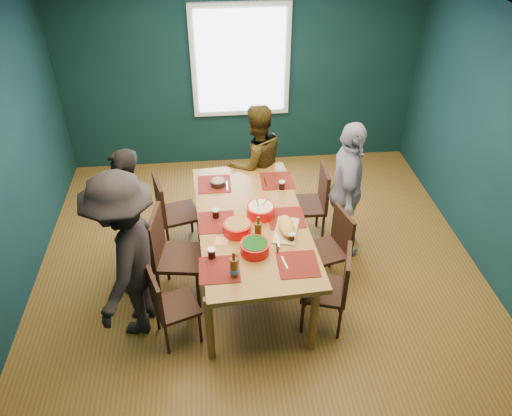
{
  "coord_description": "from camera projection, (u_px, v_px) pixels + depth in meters",
  "views": [
    {
      "loc": [
        -0.45,
        -4.16,
        3.92
      ],
      "look_at": [
        -0.05,
        -0.16,
        0.99
      ],
      "focal_mm": 35.0,
      "sensor_mm": 36.0,
      "label": 1
    }
  ],
  "objects": [
    {
      "name": "napkin_b",
      "position": [
        222.0,
        241.0,
        4.82
      ],
      "size": [
        0.14,
        0.14,
        0.0
      ],
      "primitive_type": "cube",
      "rotation": [
        0.0,
        0.0,
        -0.17
      ],
      "color": "#EF8964",
      "rests_on": "dining_table"
    },
    {
      "name": "cutting_board",
      "position": [
        286.0,
        227.0,
        4.91
      ],
      "size": [
        0.33,
        0.55,
        0.12
      ],
      "rotation": [
        0.0,
        0.0,
        -0.28
      ],
      "color": "#D6B873",
      "rests_on": "dining_table"
    },
    {
      "name": "chair_left_far",
      "position": [
        170.0,
        209.0,
        5.72
      ],
      "size": [
        0.52,
        0.52,
        0.95
      ],
      "rotation": [
        0.0,
        0.0,
        0.26
      ],
      "color": "black",
      "rests_on": "floor"
    },
    {
      "name": "chair_left_mid",
      "position": [
        169.0,
        250.0,
        5.05
      ],
      "size": [
        0.53,
        0.53,
        1.04
      ],
      "rotation": [
        0.0,
        0.0,
        -0.15
      ],
      "color": "black",
      "rests_on": "floor"
    },
    {
      "name": "dining_table",
      "position": [
        252.0,
        226.0,
        5.13
      ],
      "size": [
        1.21,
        2.23,
        0.83
      ],
      "rotation": [
        0.0,
        0.0,
        0.06
      ],
      "color": "brown",
      "rests_on": "floor"
    },
    {
      "name": "napkin_c",
      "position": [
        296.0,
        262.0,
        4.57
      ],
      "size": [
        0.2,
        0.2,
        0.0
      ],
      "primitive_type": "cube",
      "rotation": [
        0.0,
        0.0,
        0.52
      ],
      "color": "#EF8964",
      "rests_on": "dining_table"
    },
    {
      "name": "chair_right_near",
      "position": [
        334.0,
        284.0,
        4.75
      ],
      "size": [
        0.52,
        0.52,
        0.93
      ],
      "rotation": [
        0.0,
        0.0,
        -0.29
      ],
      "color": "black",
      "rests_on": "floor"
    },
    {
      "name": "cola_glass_d",
      "position": [
        216.0,
        213.0,
        5.1
      ],
      "size": [
        0.07,
        0.07,
        0.1
      ],
      "color": "black",
      "rests_on": "dining_table"
    },
    {
      "name": "person_back",
      "position": [
        256.0,
        164.0,
        6.1
      ],
      "size": [
        0.91,
        0.81,
        1.54
      ],
      "primitive_type": "imported",
      "rotation": [
        0.0,
        0.0,
        3.51
      ],
      "color": "black",
      "rests_on": "floor"
    },
    {
      "name": "beer_bottle_b",
      "position": [
        258.0,
        231.0,
        4.78
      ],
      "size": [
        0.07,
        0.07,
        0.27
      ],
      "color": "#4B300D",
      "rests_on": "dining_table"
    },
    {
      "name": "cola_glass_b",
      "position": [
        292.0,
        237.0,
        4.79
      ],
      "size": [
        0.07,
        0.07,
        0.09
      ],
      "color": "black",
      "rests_on": "dining_table"
    },
    {
      "name": "bowl_herbs",
      "position": [
        255.0,
        247.0,
        4.65
      ],
      "size": [
        0.28,
        0.28,
        0.12
      ],
      "color": "red",
      "rests_on": "dining_table"
    },
    {
      "name": "beer_bottle_a",
      "position": [
        234.0,
        268.0,
        4.37
      ],
      "size": [
        0.08,
        0.08,
        0.28
      ],
      "color": "#4B300D",
      "rests_on": "dining_table"
    },
    {
      "name": "bowl_dumpling",
      "position": [
        261.0,
        210.0,
        5.12
      ],
      "size": [
        0.29,
        0.29,
        0.27
      ],
      "color": "red",
      "rests_on": "dining_table"
    },
    {
      "name": "bowl_salad",
      "position": [
        237.0,
        228.0,
        4.89
      ],
      "size": [
        0.28,
        0.28,
        0.12
      ],
      "color": "red",
      "rests_on": "dining_table"
    },
    {
      "name": "small_bowl",
      "position": [
        218.0,
        183.0,
        5.59
      ],
      "size": [
        0.17,
        0.17,
        0.07
      ],
      "color": "black",
      "rests_on": "dining_table"
    },
    {
      "name": "person_near_left",
      "position": [
        127.0,
        257.0,
        4.55
      ],
      "size": [
        0.88,
        1.25,
        1.76
      ],
      "primitive_type": "imported",
      "rotation": [
        0.0,
        0.0,
        4.5
      ],
      "color": "black",
      "rests_on": "floor"
    },
    {
      "name": "person_far_left",
      "position": [
        129.0,
        219.0,
        5.17
      ],
      "size": [
        0.47,
        0.63,
        1.58
      ],
      "primitive_type": "imported",
      "rotation": [
        0.0,
        0.0,
        4.89
      ],
      "color": "black",
      "rests_on": "floor"
    },
    {
      "name": "person_right",
      "position": [
        347.0,
        191.0,
        5.53
      ],
      "size": [
        0.58,
        1.02,
        1.64
      ],
      "primitive_type": "imported",
      "rotation": [
        0.0,
        0.0,
        1.38
      ],
      "color": "white",
      "rests_on": "floor"
    },
    {
      "name": "room",
      "position": [
        257.0,
        154.0,
        5.1
      ],
      "size": [
        5.01,
        5.01,
        2.71
      ],
      "color": "brown",
      "rests_on": "ground"
    },
    {
      "name": "chair_right_far",
      "position": [
        314.0,
        199.0,
        5.87
      ],
      "size": [
        0.44,
        0.44,
        0.96
      ],
      "rotation": [
        0.0,
        0.0,
        -0.03
      ],
      "color": "black",
      "rests_on": "floor"
    },
    {
      "name": "cola_glass_c",
      "position": [
        282.0,
        185.0,
        5.53
      ],
      "size": [
        0.07,
        0.07,
        0.1
      ],
      "color": "black",
      "rests_on": "dining_table"
    },
    {
      "name": "chair_right_mid",
      "position": [
        333.0,
        243.0,
        5.27
      ],
      "size": [
        0.49,
        0.49,
        0.89
      ],
      "rotation": [
        0.0,
        0.0,
        0.25
      ],
      "color": "black",
      "rests_on": "floor"
    },
    {
      "name": "napkin_a",
      "position": [
        283.0,
        216.0,
        5.15
      ],
      "size": [
        0.17,
        0.17,
        0.0
      ],
      "primitive_type": "cube",
      "rotation": [
        0.0,
        0.0,
        -0.16
      ],
      "color": "#EF8964",
      "rests_on": "dining_table"
    },
    {
      "name": "chair_left_near",
      "position": [
        167.0,
        303.0,
        4.62
      ],
      "size": [
        0.49,
        0.49,
        0.85
      ],
      "rotation": [
        0.0,
        0.0,
        0.34
      ],
      "color": "black",
      "rests_on": "floor"
    },
    {
      "name": "cola_glass_a",
      "position": [
        212.0,
        253.0,
        4.59
      ],
      "size": [
        0.08,
        0.08,
        0.1
      ],
      "color": "black",
      "rests_on": "dining_table"
    }
  ]
}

